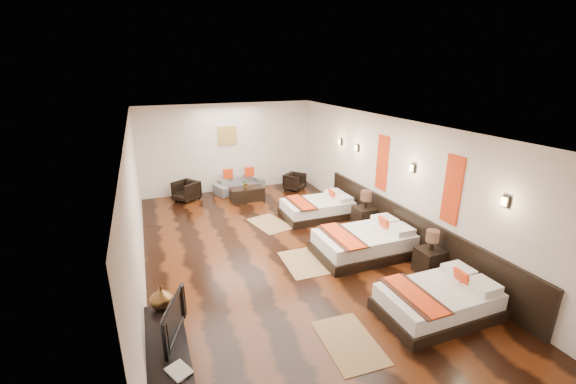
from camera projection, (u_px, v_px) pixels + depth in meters
name	position (u px, v px, depth m)	size (l,w,h in m)	color
floor	(279.00, 252.00, 8.13)	(5.50, 9.50, 0.01)	black
ceiling	(278.00, 124.00, 7.24)	(5.50, 9.50, 0.01)	white
back_wall	(228.00, 148.00, 11.87)	(5.50, 0.01, 2.80)	silver
left_wall	(136.00, 209.00, 6.73)	(0.01, 9.50, 2.80)	silver
right_wall	(390.00, 178.00, 8.63)	(0.01, 9.50, 2.80)	silver
headboard_panel	(406.00, 229.00, 8.21)	(0.08, 6.60, 0.90)	black
bed_near	(438.00, 301.00, 6.04)	(1.88, 1.18, 0.72)	black
bed_mid	(365.00, 243.00, 7.98)	(2.06, 1.30, 0.79)	black
bed_far	(318.00, 208.00, 10.01)	(1.86, 1.17, 0.71)	black
nightstand_a	(430.00, 258.00, 7.22)	(0.46, 0.46, 0.91)	black
nightstand_b	(365.00, 215.00, 9.26)	(0.50, 0.50, 0.99)	black
jute_mat_near	(349.00, 342.00, 5.47)	(0.75, 1.20, 0.01)	#98774D
jute_mat_mid	(303.00, 263.00, 7.69)	(0.75, 1.20, 0.01)	#98774D
jute_mat_far	(270.00, 224.00, 9.61)	(0.75, 1.20, 0.01)	#98774D
tv_console	(169.00, 361.00, 4.76)	(0.50, 1.80, 0.55)	black
tv	(168.00, 319.00, 4.73)	(0.88, 0.12, 0.51)	black
book	(170.00, 377.00, 4.15)	(0.22, 0.29, 0.03)	black
figurine	(161.00, 297.00, 5.34)	(0.32, 0.32, 0.34)	brown
sofa	(239.00, 184.00, 12.07)	(1.63, 0.64, 0.48)	slate
armchair_left	(186.00, 191.00, 11.23)	(0.64, 0.66, 0.60)	black
armchair_right	(295.00, 182.00, 12.22)	(0.59, 0.60, 0.55)	black
coffee_table	(247.00, 194.00, 11.27)	(1.00, 0.50, 0.40)	black
table_plant	(246.00, 184.00, 11.13)	(0.24, 0.21, 0.27)	#24541C
orange_panel_a	(452.00, 190.00, 6.85)	(0.04, 0.40, 1.30)	#D86014
orange_panel_b	(382.00, 163.00, 8.79)	(0.04, 0.40, 1.30)	#D86014
sconce_near	(505.00, 201.00, 5.82)	(0.07, 0.12, 0.18)	black
sconce_mid	(413.00, 168.00, 7.77)	(0.07, 0.12, 0.18)	black
sconce_far	(357.00, 148.00, 9.71)	(0.07, 0.12, 0.18)	black
sconce_lounge	(340.00, 142.00, 10.50)	(0.07, 0.12, 0.18)	black
gold_artwork	(227.00, 136.00, 11.73)	(0.60, 0.04, 0.60)	#AD873F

